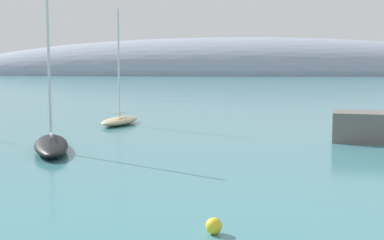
% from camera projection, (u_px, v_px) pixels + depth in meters
% --- Properties ---
extents(distant_ridge, '(291.86, 60.69, 36.78)m').
position_uv_depth(distant_ridge, '(238.00, 75.00, 256.55)').
color(distant_ridge, '#8E99AD').
rests_on(distant_ridge, ground).
extents(sailboat_sand_near_shore, '(3.63, 6.24, 10.64)m').
position_uv_depth(sailboat_sand_near_shore, '(120.00, 119.00, 48.19)').
color(sailboat_sand_near_shore, '#C6B284').
rests_on(sailboat_sand_near_shore, water).
extents(sailboat_black_mid_mooring, '(4.81, 8.58, 9.91)m').
position_uv_depth(sailboat_black_mid_mooring, '(51.00, 144.00, 33.64)').
color(sailboat_black_mid_mooring, black).
rests_on(sailboat_black_mid_mooring, water).
extents(mooring_buoy_yellow, '(0.56, 0.56, 0.56)m').
position_uv_depth(mooring_buoy_yellow, '(214.00, 226.00, 17.35)').
color(mooring_buoy_yellow, yellow).
rests_on(mooring_buoy_yellow, water).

